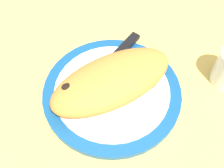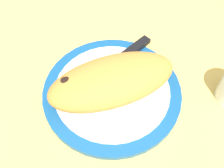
% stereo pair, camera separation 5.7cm
% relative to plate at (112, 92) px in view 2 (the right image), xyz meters
% --- Properties ---
extents(ground_plane, '(1.50, 1.50, 0.03)m').
position_rel_plate_xyz_m(ground_plane, '(0.00, 0.00, -0.02)').
color(ground_plane, '#DBB756').
extents(plate, '(0.29, 0.29, 0.02)m').
position_rel_plate_xyz_m(plate, '(0.00, 0.00, 0.00)').
color(plate, navy).
rests_on(plate, ground_plane).
extents(calzone, '(0.29, 0.19, 0.06)m').
position_rel_plate_xyz_m(calzone, '(0.00, 0.00, 0.04)').
color(calzone, orange).
rests_on(calzone, plate).
extents(fork, '(0.16, 0.03, 0.00)m').
position_rel_plate_xyz_m(fork, '(0.01, -0.08, 0.01)').
color(fork, silver).
rests_on(fork, plate).
extents(knife, '(0.23, 0.05, 0.01)m').
position_rel_plate_xyz_m(knife, '(0.07, 0.05, 0.01)').
color(knife, silver).
rests_on(knife, plate).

